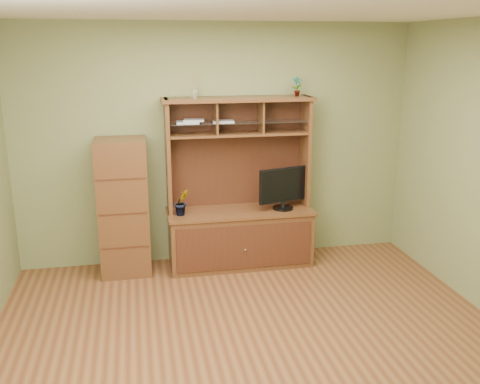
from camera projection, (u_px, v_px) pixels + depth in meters
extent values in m
cube|color=#572E18|center=(255.00, 344.00, 4.55)|extent=(4.50, 4.00, 0.02)
cube|color=white|center=(258.00, 7.00, 3.83)|extent=(4.50, 4.00, 0.02)
cube|color=olive|center=(217.00, 145.00, 6.09)|extent=(4.50, 0.02, 2.70)
cube|color=olive|center=(361.00, 311.00, 2.29)|extent=(4.50, 0.02, 2.70)
cube|color=#442113|center=(240.00, 238.00, 6.12)|extent=(1.60, 0.55, 0.62)
cube|color=#351A0E|center=(245.00, 247.00, 5.85)|extent=(1.50, 0.01, 0.50)
sphere|color=silver|center=(245.00, 250.00, 5.85)|extent=(0.02, 0.02, 0.02)
cube|color=#442113|center=(240.00, 211.00, 6.03)|extent=(1.64, 0.59, 0.03)
cube|color=#442113|center=(168.00, 157.00, 5.81)|extent=(0.04, 0.35, 1.25)
cube|color=#442113|center=(305.00, 151.00, 6.10)|extent=(0.04, 0.35, 1.25)
cube|color=#351A0E|center=(235.00, 151.00, 6.11)|extent=(1.52, 0.02, 1.25)
cube|color=#442113|center=(238.00, 99.00, 5.79)|extent=(1.66, 0.40, 0.04)
cube|color=#442113|center=(238.00, 134.00, 5.90)|extent=(1.52, 0.32, 0.02)
cube|color=#442113|center=(215.00, 118.00, 5.80)|extent=(0.02, 0.31, 0.35)
cube|color=#442113|center=(261.00, 116.00, 5.89)|extent=(0.02, 0.31, 0.35)
cube|color=silver|center=(238.00, 122.00, 5.85)|extent=(1.50, 0.27, 0.01)
cylinder|color=black|center=(283.00, 208.00, 6.06)|extent=(0.23, 0.23, 0.02)
cylinder|color=black|center=(283.00, 204.00, 6.05)|extent=(0.05, 0.05, 0.07)
cube|color=black|center=(283.00, 185.00, 5.99)|extent=(0.59, 0.22, 0.39)
imported|color=#395B1F|center=(182.00, 202.00, 5.81)|extent=(0.19, 0.17, 0.29)
imported|color=#385F21|center=(297.00, 86.00, 5.88)|extent=(0.12, 0.09, 0.21)
cylinder|color=silver|center=(194.00, 94.00, 5.69)|extent=(0.05, 0.05, 0.09)
cylinder|color=#96734B|center=(194.00, 81.00, 5.65)|extent=(0.03, 0.03, 0.17)
cube|color=#B7B6BC|center=(188.00, 122.00, 5.75)|extent=(0.25, 0.19, 0.02)
cube|color=#B7B6BC|center=(194.00, 120.00, 5.76)|extent=(0.25, 0.21, 0.02)
cube|color=#B7B6BC|center=(223.00, 121.00, 5.83)|extent=(0.24, 0.20, 0.02)
cube|color=#442113|center=(123.00, 207.00, 5.79)|extent=(0.53, 0.48, 1.50)
cube|color=#351A0E|center=(125.00, 248.00, 5.66)|extent=(0.49, 0.01, 0.02)
cube|color=#351A0E|center=(123.00, 214.00, 5.56)|extent=(0.49, 0.01, 0.01)
cube|color=#351A0E|center=(121.00, 179.00, 5.46)|extent=(0.49, 0.01, 0.02)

